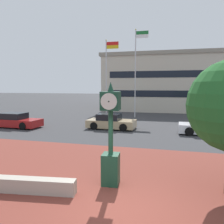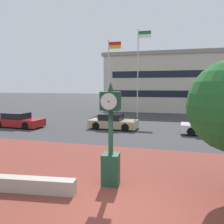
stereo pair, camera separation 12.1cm
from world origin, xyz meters
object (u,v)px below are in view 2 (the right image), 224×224
at_px(car_street_near, 208,127).
at_px(civic_building, 195,83).
at_px(car_street_far, 18,121).
at_px(flagpole_primary, 110,73).
at_px(street_clock, 111,140).
at_px(flagpole_secondary, 139,68).
at_px(car_street_distant, 113,122).

xyz_separation_m(car_street_near, civic_building, (0.72, 21.16, 3.60)).
bearing_deg(civic_building, car_street_far, -126.88).
distance_m(flagpole_primary, civic_building, 16.85).
xyz_separation_m(street_clock, civic_building, (5.42, 31.37, 2.49)).
relative_size(car_street_near, civic_building, 0.15).
bearing_deg(car_street_far, civic_building, 146.25).
bearing_deg(civic_building, car_street_near, -91.95).
distance_m(car_street_near, flagpole_secondary, 11.62).
height_order(car_street_near, car_street_far, same).
bearing_deg(street_clock, flagpole_secondary, 91.70).
bearing_deg(car_street_near, street_clock, -22.45).
bearing_deg(flagpole_primary, car_street_near, -39.34).
distance_m(car_street_distant, civic_building, 22.49).
xyz_separation_m(car_street_near, flagpole_primary, (-9.95, 8.15, 4.61)).
bearing_deg(car_street_near, civic_building, -179.70).
height_order(car_street_near, car_street_distant, same).
height_order(street_clock, flagpole_secondary, flagpole_secondary).
height_order(street_clock, civic_building, civic_building).
height_order(car_street_far, civic_building, civic_building).
xyz_separation_m(car_street_near, flagpole_secondary, (-6.51, 8.15, 5.11)).
bearing_deg(car_street_distant, flagpole_primary, -160.00).
relative_size(car_street_far, car_street_distant, 1.12).
relative_size(street_clock, car_street_distant, 0.91).
bearing_deg(car_street_near, car_street_far, -84.34).
bearing_deg(car_street_distant, civic_building, 160.48).
distance_m(car_street_far, car_street_distant, 8.49).
distance_m(street_clock, car_street_distant, 11.17).
distance_m(street_clock, car_street_near, 11.30).
bearing_deg(car_street_far, street_clock, 53.44).
distance_m(car_street_distant, flagpole_secondary, 9.22).
distance_m(flagpole_primary, flagpole_secondary, 3.48).
bearing_deg(car_street_distant, car_street_far, -77.65).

